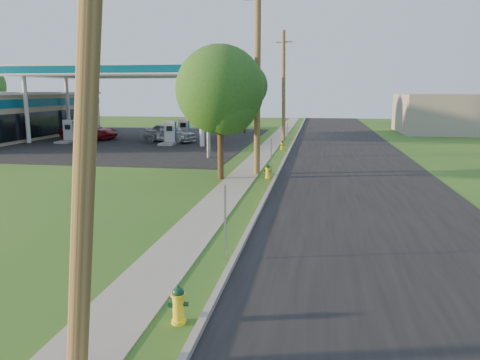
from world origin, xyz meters
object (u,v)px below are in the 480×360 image
object	(u,v)px
fuel_pump_sw	(92,130)
tree_verge	(222,93)
hydrant_far	(282,145)
price_pylon	(208,73)
hydrant_mid	(268,171)
car_silver	(170,133)
fuel_pump_se	(184,131)
utility_pole_far	(284,85)
utility_pole_mid	(257,78)
hydrant_near	(178,305)
utility_pole_near	(88,56)
fuel_pump_nw	(70,134)
tree_lot	(246,88)
fuel_pump_ne	(170,135)
car_red	(89,131)

from	to	relation	value
fuel_pump_sw	tree_verge	distance (m)	25.02
fuel_pump_sw	hydrant_far	xyz separation A→B (m)	(18.41, -6.43, -0.37)
price_pylon	hydrant_mid	size ratio (longest dim) A/B	9.63
hydrant_far	car_silver	size ratio (longest dim) A/B	0.15
fuel_pump_sw	fuel_pump_se	xyz separation A→B (m)	(9.00, 0.00, 0.00)
fuel_pump_sw	price_pylon	size ratio (longest dim) A/B	0.47
utility_pole_far	fuel_pump_sw	world-z (taller)	utility_pole_far
utility_pole_mid	hydrant_near	distance (m)	16.88
utility_pole_mid	fuel_pump_sw	world-z (taller)	utility_pole_mid
utility_pole_mid	hydrant_near	size ratio (longest dim) A/B	12.88
utility_pole_near	fuel_pump_se	distance (m)	36.34
fuel_pump_nw	hydrant_near	distance (m)	34.61
fuel_pump_se	price_pylon	size ratio (longest dim) A/B	0.47
tree_lot	hydrant_near	size ratio (longest dim) A/B	9.45
fuel_pump_se	price_pylon	xyz separation A→B (m)	(5.00, -11.50, 4.71)
fuel_pump_ne	hydrant_mid	size ratio (longest dim) A/B	4.50
fuel_pump_ne	price_pylon	bearing A→B (deg)	-56.31
fuel_pump_nw	hydrant_mid	distance (m)	23.32
tree_verge	car_silver	bearing A→B (deg)	116.35
utility_pole_mid	car_silver	distance (m)	17.49
car_red	price_pylon	bearing A→B (deg)	-115.19
utility_pole_near	fuel_pump_sw	world-z (taller)	utility_pole_near
fuel_pump_se	hydrant_near	xyz separation A→B (m)	(9.53, -33.24, -0.35)
fuel_pump_sw	tree_lot	bearing A→B (deg)	27.59
fuel_pump_nw	hydrant_mid	bearing A→B (deg)	-37.14
utility_pole_mid	fuel_pump_nw	distance (m)	22.52
utility_pole_mid	car_silver	world-z (taller)	utility_pole_mid
tree_verge	car_red	world-z (taller)	tree_verge
price_pylon	car_red	world-z (taller)	price_pylon
price_pylon	car_silver	world-z (taller)	price_pylon
hydrant_far	hydrant_mid	bearing A→B (deg)	-89.15
utility_pole_near	tree_lot	world-z (taller)	utility_pole_near
utility_pole_near	car_red	bearing A→B (deg)	117.40
fuel_pump_sw	price_pylon	bearing A→B (deg)	-39.40
utility_pole_far	fuel_pump_nw	size ratio (longest dim) A/B	2.97
price_pylon	fuel_pump_nw	bearing A→B (deg)	151.82
price_pylon	tree_lot	xyz separation A→B (m)	(-0.44, 18.59, -0.80)
tree_verge	car_silver	world-z (taller)	tree_verge
fuel_pump_se	price_pylon	bearing A→B (deg)	-66.50
fuel_pump_se	car_red	xyz separation A→B (m)	(-8.42, -1.58, 0.02)
car_silver	hydrant_far	bearing A→B (deg)	-88.46
car_red	utility_pole_far	bearing A→B (deg)	-70.25
fuel_pump_sw	car_silver	xyz separation A→B (m)	(8.55, -2.81, 0.08)
utility_pole_near	hydrant_far	bearing A→B (deg)	88.97
fuel_pump_ne	price_pylon	world-z (taller)	price_pylon
fuel_pump_nw	car_silver	xyz separation A→B (m)	(8.55, 1.19, 0.08)
utility_pole_mid	fuel_pump_ne	xyz separation A→B (m)	(-8.90, 13.00, -4.23)
price_pylon	hydrant_near	size ratio (longest dim) A/B	9.00
utility_pole_near	fuel_pump_sw	bearing A→B (deg)	117.09
fuel_pump_ne	utility_pole_near	bearing A→B (deg)	-73.98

